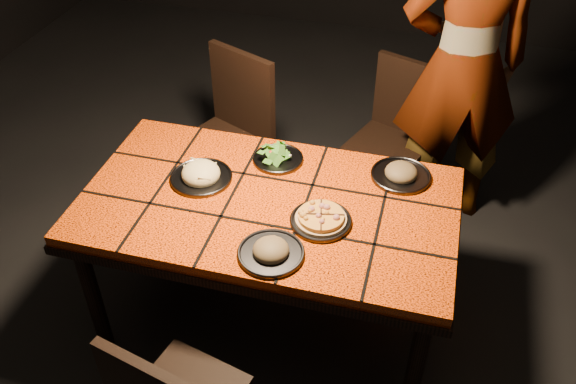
% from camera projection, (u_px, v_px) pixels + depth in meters
% --- Properties ---
extents(room_shell, '(6.04, 7.04, 3.08)m').
position_uv_depth(room_shell, '(264.00, 36.00, 2.13)').
color(room_shell, black).
rests_on(room_shell, ground).
extents(dining_table, '(1.62, 0.92, 0.75)m').
position_uv_depth(dining_table, '(268.00, 214.00, 2.65)').
color(dining_table, '#FB4D07').
rests_on(dining_table, ground).
extents(chair_far_left, '(0.58, 0.58, 0.97)m').
position_uv_depth(chair_far_left, '(231.00, 127.00, 3.40)').
color(chair_far_left, black).
rests_on(chair_far_left, ground).
extents(chair_far_right, '(0.52, 0.52, 0.89)m').
position_uv_depth(chair_far_right, '(396.00, 128.00, 3.46)').
color(chair_far_right, black).
rests_on(chair_far_right, ground).
extents(diner, '(0.80, 0.65, 1.90)m').
position_uv_depth(diner, '(463.00, 65.00, 3.12)').
color(diner, brown).
rests_on(diner, ground).
extents(plate_pizza, '(0.25, 0.25, 0.04)m').
position_uv_depth(plate_pizza, '(321.00, 219.00, 2.48)').
color(plate_pizza, '#37363B').
rests_on(plate_pizza, dining_table).
extents(plate_pasta, '(0.28, 0.28, 0.09)m').
position_uv_depth(plate_pasta, '(201.00, 175.00, 2.70)').
color(plate_pasta, '#37363B').
rests_on(plate_pasta, dining_table).
extents(plate_salad, '(0.23, 0.23, 0.07)m').
position_uv_depth(plate_salad, '(278.00, 156.00, 2.81)').
color(plate_salad, '#37363B').
rests_on(plate_salad, dining_table).
extents(plate_mushroom_a, '(0.26, 0.26, 0.09)m').
position_uv_depth(plate_mushroom_a, '(271.00, 251.00, 2.33)').
color(plate_mushroom_a, '#37363B').
rests_on(plate_mushroom_a, dining_table).
extents(plate_mushroom_b, '(0.27, 0.27, 0.09)m').
position_uv_depth(plate_mushroom_b, '(401.00, 173.00, 2.71)').
color(plate_mushroom_b, '#37363B').
rests_on(plate_mushroom_b, dining_table).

